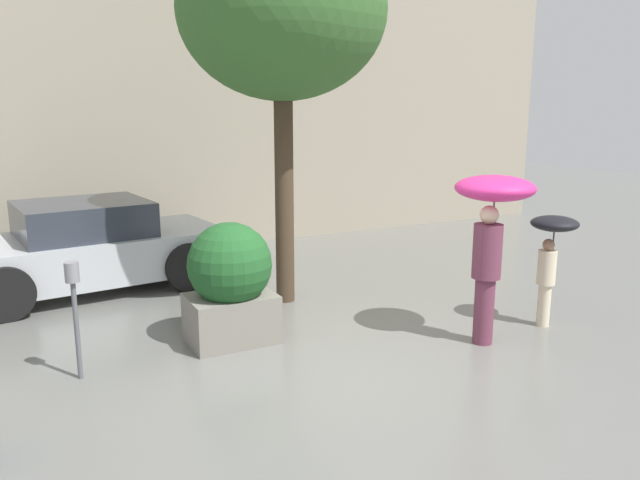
{
  "coord_description": "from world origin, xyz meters",
  "views": [
    {
      "loc": [
        -3.02,
        -5.22,
        2.72
      ],
      "look_at": [
        0.59,
        1.6,
        1.05
      ],
      "focal_mm": 35.0,
      "sensor_mm": 36.0,
      "label": 1
    }
  ],
  "objects_px": {
    "person_adult": "(492,215)",
    "street_tree": "(282,12)",
    "parking_meter": "(74,296)",
    "planter_box": "(230,281)",
    "person_child": "(551,245)",
    "parked_car_near": "(86,248)"
  },
  "relations": [
    {
      "from": "planter_box",
      "to": "parking_meter",
      "type": "bearing_deg",
      "value": -172.03
    },
    {
      "from": "person_adult",
      "to": "planter_box",
      "type": "bearing_deg",
      "value": 123.79
    },
    {
      "from": "person_child",
      "to": "street_tree",
      "type": "height_order",
      "value": "street_tree"
    },
    {
      "from": "street_tree",
      "to": "parking_meter",
      "type": "xyz_separation_m",
      "value": [
        -2.94,
        -1.39,
        -3.03
      ]
    },
    {
      "from": "person_adult",
      "to": "parking_meter",
      "type": "height_order",
      "value": "person_adult"
    },
    {
      "from": "street_tree",
      "to": "parked_car_near",
      "type": "bearing_deg",
      "value": 141.11
    },
    {
      "from": "parking_meter",
      "to": "street_tree",
      "type": "bearing_deg",
      "value": 25.33
    },
    {
      "from": "parking_meter",
      "to": "person_adult",
      "type": "bearing_deg",
      "value": -14.35
    },
    {
      "from": "street_tree",
      "to": "parking_meter",
      "type": "relative_size",
      "value": 4.18
    },
    {
      "from": "planter_box",
      "to": "parked_car_near",
      "type": "xyz_separation_m",
      "value": [
        -1.17,
        3.09,
        -0.11
      ]
    },
    {
      "from": "person_child",
      "to": "parking_meter",
      "type": "height_order",
      "value": "person_child"
    },
    {
      "from": "street_tree",
      "to": "person_child",
      "type": "bearing_deg",
      "value": -44.56
    },
    {
      "from": "person_child",
      "to": "planter_box",
      "type": "bearing_deg",
      "value": 149.81
    },
    {
      "from": "parked_car_near",
      "to": "street_tree",
      "type": "height_order",
      "value": "street_tree"
    },
    {
      "from": "person_child",
      "to": "parked_car_near",
      "type": "height_order",
      "value": "person_child"
    },
    {
      "from": "planter_box",
      "to": "person_child",
      "type": "xyz_separation_m",
      "value": [
        3.72,
        -1.3,
        0.29
      ]
    },
    {
      "from": "person_adult",
      "to": "street_tree",
      "type": "height_order",
      "value": "street_tree"
    },
    {
      "from": "person_child",
      "to": "parking_meter",
      "type": "xyz_separation_m",
      "value": [
        -5.43,
        1.06,
        -0.15
      ]
    },
    {
      "from": "person_adult",
      "to": "parking_meter",
      "type": "relative_size",
      "value": 1.6
    },
    {
      "from": "person_child",
      "to": "parked_car_near",
      "type": "xyz_separation_m",
      "value": [
        -4.89,
        4.39,
        -0.41
      ]
    },
    {
      "from": "person_adult",
      "to": "street_tree",
      "type": "relative_size",
      "value": 0.38
    },
    {
      "from": "planter_box",
      "to": "person_adult",
      "type": "distance_m",
      "value": 3.08
    }
  ]
}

